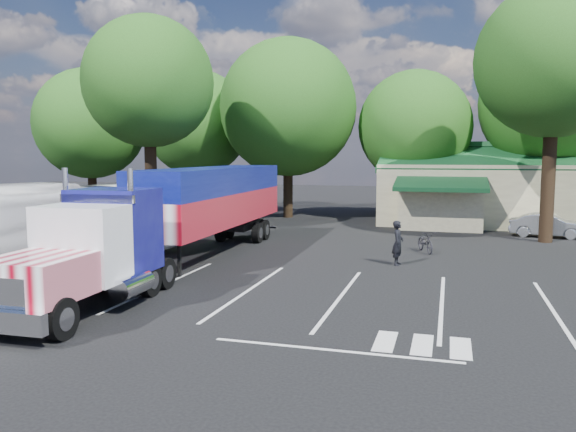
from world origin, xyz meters
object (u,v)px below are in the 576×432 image
(semi_truck, at_px, (191,208))
(silver_sedan, at_px, (548,225))
(tour_bus, at_px, (53,227))
(bicycle, at_px, (426,242))
(woman, at_px, (398,243))

(semi_truck, xyz_separation_m, silver_sedan, (15.93, 12.53, -1.72))
(tour_bus, height_order, silver_sedan, tour_bus)
(semi_truck, bearing_deg, silver_sedan, 36.76)
(bicycle, height_order, tour_bus, tour_bus)
(bicycle, height_order, silver_sedan, silver_sedan)
(bicycle, distance_m, tour_bus, 16.58)
(bicycle, bearing_deg, tour_bus, -171.22)
(semi_truck, xyz_separation_m, bicycle, (9.52, 5.54, -1.89))
(semi_truck, height_order, bicycle, semi_truck)
(semi_truck, relative_size, silver_sedan, 4.98)
(bicycle, relative_size, tour_bus, 0.15)
(semi_truck, distance_m, woman, 8.88)
(woman, bearing_deg, semi_truck, 109.23)
(woman, height_order, bicycle, woman)
(woman, height_order, tour_bus, tour_bus)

